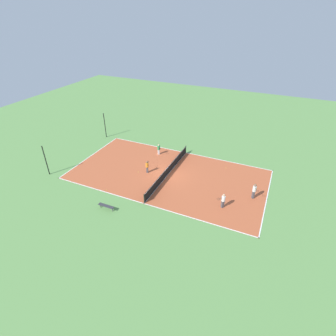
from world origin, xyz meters
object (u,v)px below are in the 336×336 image
Objects in this scene: tennis_net at (168,170)px; player_far_white at (254,190)px; tennis_ball_midcourt at (138,172)px; player_center_orange at (147,166)px; tennis_ball_right_alley at (226,168)px; player_far_green at (159,149)px; fence_post_back_right at (105,125)px; fence_post_back_left at (46,161)px; player_near_white at (223,200)px; tennis_ball_far_baseline at (106,190)px; bench at (106,206)px.

player_far_white is (-0.51, -9.85, 0.46)m from tennis_net.
tennis_ball_midcourt is (-0.53, 13.31, -0.98)m from player_far_white.
tennis_ball_right_alley is at bearing -78.94° from player_center_orange.
player_far_white is at bearing 26.49° from player_far_green.
fence_post_back_right reaches higher than player_far_white.
fence_post_back_left is at bearing 116.38° from tennis_ball_midcourt.
player_near_white is at bearing -101.55° from tennis_ball_midcourt.
fence_post_back_right is at bearing -139.63° from player_far_white.
fence_post_back_left is at bearing 117.83° from tennis_ball_right_alley.
player_center_orange is at bearing -121.16° from fence_post_back_right.
player_near_white is at bearing 11.00° from player_far_green.
player_far_green is at bearing -9.59° from tennis_ball_far_baseline.
tennis_ball_midcourt is at bearing 94.54° from player_center_orange.
player_far_white reaches higher than tennis_ball_right_alley.
tennis_net is 3.14× the size of fence_post_back_right.
player_near_white is at bearing -124.03° from player_center_orange.
player_far_green is at bearing -84.54° from player_near_white.
player_near_white is (4.91, -10.28, 0.56)m from bench.
tennis_ball_far_baseline is (-2.34, 12.13, -0.89)m from player_near_white.
tennis_net reaches higher than bench.
player_center_orange reaches higher than bench.
tennis_ball_far_baseline is at bearing -38.93° from player_near_white.
player_far_white is 25.90× the size of tennis_ball_right_alley.
player_far_white is 25.90× the size of tennis_ball_midcourt.
tennis_net reaches higher than tennis_ball_far_baseline.
tennis_ball_right_alley is (4.73, 3.91, -0.98)m from player_far_white.
tennis_net reaches higher than tennis_ball_midcourt.
tennis_net is 14.11m from fence_post_back_left.
fence_post_back_left is at bearing -42.91° from player_near_white.
bench is at bearing -175.82° from tennis_ball_midcourt.
bench is 10.32m from fence_post_back_left.
bench reaches higher than tennis_ball_far_baseline.
player_center_orange reaches higher than player_far_green.
tennis_ball_far_baseline is at bearing -54.30° from bench.
player_far_green is 0.82× the size of player_far_white.
tennis_ball_right_alley is at bearing -62.17° from fence_post_back_left.
fence_post_back_right is (1.48, 18.79, 1.81)m from tennis_ball_right_alley.
player_center_orange is at bearing -93.83° from bench.
player_center_orange is (-0.09, 12.28, -0.16)m from player_far_white.
player_center_orange is 0.41× the size of fence_post_back_right.
player_center_orange is at bearing -65.01° from player_near_white.
player_near_white is 0.43× the size of fence_post_back_left.
player_far_green is at bearing -88.94° from bench.
tennis_ball_right_alley is (4.82, -8.37, -0.83)m from player_center_orange.
tennis_ball_right_alley is 1.00× the size of tennis_ball_far_baseline.
bench is at bearing -24.31° from player_near_white.
tennis_ball_far_baseline is (-5.07, 14.64, -0.98)m from player_far_white.
tennis_ball_right_alley is at bearing -54.61° from tennis_net.
player_far_green is (7.27, 10.50, -0.11)m from player_near_white.
player_far_green is at bearing -99.82° from fence_post_back_right.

